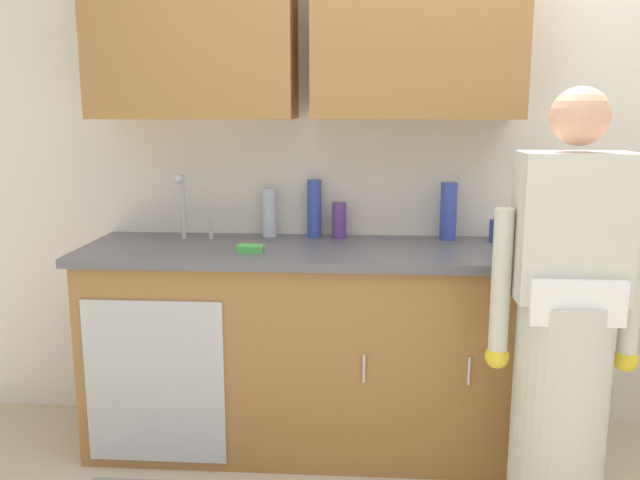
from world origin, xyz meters
TOP-DOWN VIEW (x-y plane):
  - kitchen_wall_with_uppers at (-0.14, 0.99)m, footprint 4.80×0.44m
  - counter_cabinet at (-0.55, 0.70)m, footprint 1.90×0.62m
  - countertop at (-0.55, 0.70)m, footprint 1.96×0.66m
  - sink at (-1.09, 0.71)m, footprint 0.50×0.36m
  - person_at_sink at (0.45, 0.13)m, footprint 0.55×0.34m
  - bottle_water_short at (-0.39, 0.92)m, footprint 0.07×0.07m
  - bottle_cleaner_spray at (0.12, 0.91)m, footprint 0.08×0.08m
  - bottle_soap at (-0.51, 0.94)m, footprint 0.07×0.07m
  - bottle_water_tall at (-0.73, 0.94)m, footprint 0.07×0.07m
  - cup_by_sink at (0.34, 0.87)m, footprint 0.08×0.08m
  - knife_on_counter at (0.32, 0.53)m, footprint 0.05×0.24m
  - sponge at (-0.76, 0.57)m, footprint 0.11×0.07m

SIDE VIEW (x-z plane):
  - counter_cabinet at x=-0.55m, z-range 0.00..0.90m
  - person_at_sink at x=0.45m, z-range -0.12..1.50m
  - countertop at x=-0.55m, z-range 0.90..0.94m
  - sink at x=-1.09m, z-range 0.75..1.10m
  - knife_on_counter at x=0.32m, z-range 0.94..0.95m
  - sponge at x=-0.76m, z-range 0.94..0.97m
  - cup_by_sink at x=0.34m, z-range 0.94..1.04m
  - bottle_water_short at x=-0.39m, z-range 0.94..1.11m
  - bottle_water_tall at x=-0.73m, z-range 0.94..1.17m
  - bottle_cleaner_spray at x=0.12m, z-range 0.94..1.21m
  - bottle_soap at x=-0.51m, z-range 0.94..1.21m
  - kitchen_wall_with_uppers at x=-0.14m, z-range 0.13..2.83m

